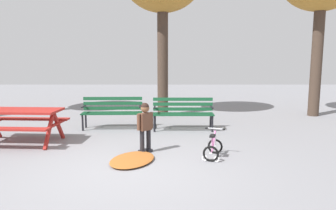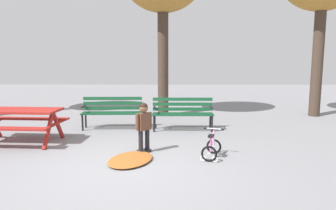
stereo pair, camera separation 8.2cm
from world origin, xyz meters
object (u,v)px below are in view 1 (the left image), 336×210
picnic_table (18,117)px  child_standing (144,124)px  park_bench_far_left (111,110)px  park_bench_left (182,111)px  kids_bicycle (212,147)px

picnic_table → child_standing: child_standing is taller
park_bench_far_left → park_bench_left: same height
park_bench_left → child_standing: (-0.86, -2.06, 0.08)m
child_standing → picnic_table: bearing=166.0°
park_bench_far_left → park_bench_left: bearing=-4.7°
park_bench_far_left → kids_bicycle: bearing=-47.1°
park_bench_far_left → park_bench_left: 1.91m
park_bench_far_left → park_bench_left: size_ratio=1.01×
child_standing → kids_bicycle: (1.32, -0.33, -0.39)m
picnic_table → park_bench_far_left: bearing=39.8°
park_bench_far_left → child_standing: size_ratio=1.59×
child_standing → kids_bicycle: child_standing is taller
kids_bicycle → park_bench_left: bearing=101.0°
park_bench_far_left → kids_bicycle: size_ratio=2.59×
picnic_table → child_standing: (2.86, -0.71, 0.00)m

